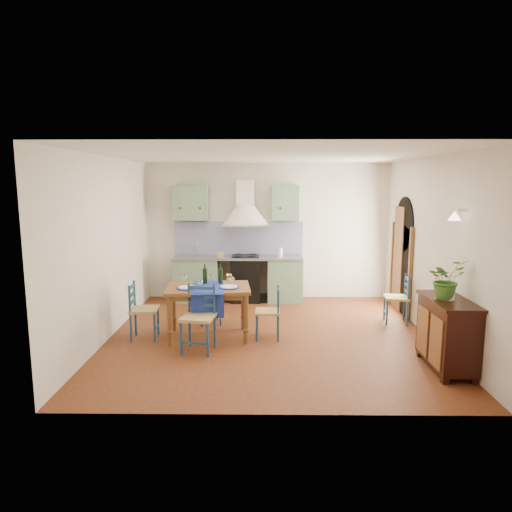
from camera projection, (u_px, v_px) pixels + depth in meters
The scene contains 13 objects.
floor at pixel (269, 336), 7.23m from camera, with size 5.00×5.00×0.00m, color #4A1F0F.
back_wall at pixel (245, 249), 9.33m from camera, with size 5.00×0.96×2.80m.
right_wall at pixel (426, 250), 7.26m from camera, with size 0.26×5.00×2.80m.
left_wall at pixel (108, 248), 7.04m from camera, with size 0.04×5.00×2.80m, color beige.
ceiling at pixel (270, 155), 6.78m from camera, with size 5.00×5.00×0.01m, color silver.
dining_table at pixel (208, 293), 7.04m from camera, with size 1.35×1.03×1.13m.
chair_near at pixel (199, 317), 6.51m from camera, with size 0.51×0.51×0.96m.
chair_far at pixel (210, 301), 7.77m from camera, with size 0.45×0.45×0.80m.
chair_left at pixel (142, 310), 7.01m from camera, with size 0.44×0.44×0.89m.
chair_right at pixel (269, 312), 7.04m from camera, with size 0.39×0.39×0.81m.
chair_spare at pixel (398, 298), 7.84m from camera, with size 0.44×0.44×0.84m.
sideboard at pixel (447, 331), 5.85m from camera, with size 0.50×1.05×0.94m.
potted_plant at pixel (446, 279), 5.77m from camera, with size 0.46×0.40×0.51m, color #356524.
Camera 1 is at (-0.13, -6.94, 2.39)m, focal length 32.00 mm.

